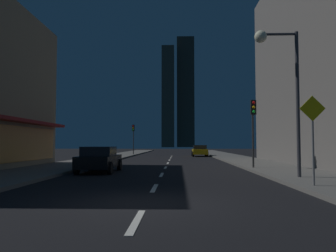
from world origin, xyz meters
TOP-DOWN VIEW (x-y plane):
  - ground_plane at (0.00, 32.00)m, footprint 78.00×136.00m
  - sidewalk_right at (7.00, 32.00)m, footprint 4.00×76.00m
  - sidewalk_left at (-7.00, 32.00)m, footprint 4.00×76.00m
  - lane_marking_center at (0.00, 16.20)m, footprint 0.16×38.60m
  - skyscraper_distant_tall at (-4.10, 152.65)m, footprint 5.95×8.70m
  - skyscraper_distant_mid at (4.55, 157.46)m, footprint 8.61×7.79m
  - car_parked_near at (-3.60, 9.85)m, footprint 1.98×4.24m
  - car_parked_far at (3.60, 33.87)m, footprint 1.98×4.24m
  - fire_hydrant_far_left at (-5.90, 16.55)m, footprint 0.42×0.30m
  - traffic_light_near_right at (5.50, 11.72)m, footprint 0.32×0.48m
  - traffic_light_far_left at (-5.50, 38.05)m, footprint 0.32×0.48m
  - street_lamp_right at (5.38, 5.99)m, footprint 1.96×0.56m
  - pedestrian_crossing_sign at (5.60, 2.91)m, footprint 0.91×0.08m

SIDE VIEW (x-z plane):
  - ground_plane at x=0.00m, z-range -0.10..0.00m
  - lane_marking_center at x=0.00m, z-range 0.00..0.01m
  - sidewalk_right at x=7.00m, z-range 0.00..0.15m
  - sidewalk_left at x=-7.00m, z-range 0.00..0.15m
  - fire_hydrant_far_left at x=-5.90m, z-range 0.13..0.78m
  - car_parked_near at x=-3.60m, z-range 0.02..1.47m
  - car_parked_far at x=3.60m, z-range 0.02..1.47m
  - pedestrian_crossing_sign at x=5.60m, z-range 0.44..3.59m
  - traffic_light_near_right at x=5.50m, z-range 1.09..5.29m
  - traffic_light_far_left at x=-5.50m, z-range 1.09..5.29m
  - street_lamp_right at x=5.38m, z-range 1.78..8.36m
  - skyscraper_distant_tall at x=-4.10m, z-range 0.00..49.05m
  - skyscraper_distant_mid at x=4.55m, z-range 0.00..54.95m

